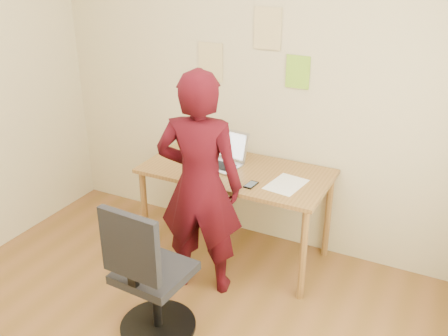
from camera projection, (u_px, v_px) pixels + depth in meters
The scene contains 10 objects.
room at pixel (108, 160), 2.37m from camera, with size 3.58×3.58×2.78m.
desk at pixel (236, 180), 3.77m from camera, with size 1.40×0.70×0.74m.
laptop at pixel (222, 157), 3.82m from camera, with size 0.37×0.34×0.24m.
paper_sheet at pixel (286, 184), 3.51m from camera, with size 0.22×0.31×0.00m, color white.
phone at pixel (251, 185), 3.49m from camera, with size 0.07×0.13×0.01m.
wall_note_left at pixel (211, 62), 3.90m from camera, with size 0.21×0.00×0.30m, color #D4BD7E.
wall_note_mid at pixel (267, 29), 3.59m from camera, with size 0.21×0.00×0.30m, color #D4BD7E.
wall_note_right at pixel (298, 72), 3.61m from camera, with size 0.18×0.00×0.24m, color #86C82D.
office_chair at pixel (149, 282), 3.04m from camera, with size 0.49×0.49×0.95m.
person at pixel (200, 186), 3.35m from camera, with size 0.58×0.38×1.60m, color #3A080F.
Camera 1 is at (1.48, -1.69, 2.29)m, focal length 40.00 mm.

